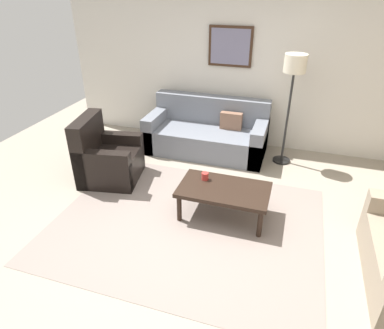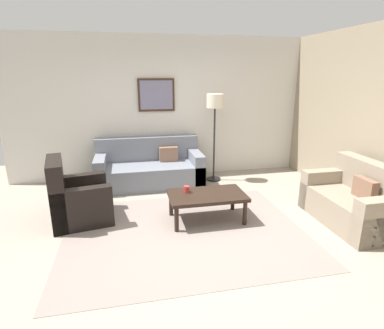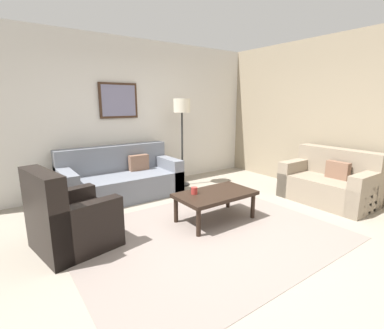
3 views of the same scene
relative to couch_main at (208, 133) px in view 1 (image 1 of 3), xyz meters
name	(u,v)px [view 1 (image 1 of 3)]	position (x,y,z in m)	size (l,w,h in m)	color
ground_plane	(186,223)	(0.31, -2.08, -0.30)	(8.00, 8.00, 0.00)	gray
rear_partition	(235,63)	(0.31, 0.52, 1.10)	(6.00, 0.12, 2.80)	silver
area_rug	(186,223)	(0.31, -2.08, -0.29)	(3.20, 2.51, 0.01)	gray
couch_main	(208,133)	(0.00, 0.00, 0.00)	(1.99, 0.94, 0.88)	slate
armchair_leather	(106,160)	(-1.17, -1.42, 0.01)	(0.93, 0.93, 0.95)	black
coffee_table	(224,192)	(0.69, -1.78, 0.06)	(1.10, 0.64, 0.41)	black
cup	(205,176)	(0.41, -1.66, 0.16)	(0.09, 0.09, 0.10)	#B2332D
lamp_standing	(294,75)	(1.28, -0.08, 1.11)	(0.32, 0.32, 1.71)	black
framed_artwork	(230,47)	(0.22, 0.43, 1.38)	(0.72, 0.04, 0.63)	#382316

